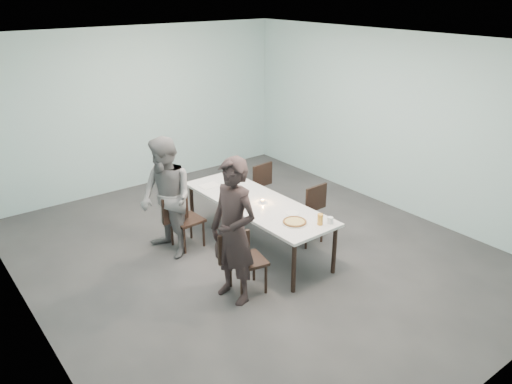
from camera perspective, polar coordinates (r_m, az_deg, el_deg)
ground at (r=7.44m, az=-0.46°, el=-6.90°), size 7.00×7.00×0.00m
room_shell at (r=6.67m, az=-0.51°, el=8.41°), size 6.02×7.02×3.01m
table at (r=7.27m, az=0.08°, el=-1.49°), size 0.94×2.61×0.75m
chair_near_left at (r=6.31m, az=-1.60°, el=-7.46°), size 0.64×0.49×0.87m
chair_far_left at (r=7.42m, az=-8.43°, el=-2.85°), size 0.62×0.45×0.87m
chair_near_right at (r=7.61m, az=6.25°, el=-2.07°), size 0.62×0.44×0.87m
chair_far_right at (r=8.46m, az=0.20°, el=0.70°), size 0.63×0.45×0.87m
diner_near at (r=6.00m, az=-2.58°, el=-4.53°), size 0.57×0.75×1.85m
diner_far at (r=7.14m, az=-10.20°, el=-0.72°), size 0.74×0.91×1.75m
pizza at (r=6.61m, az=4.44°, el=-3.43°), size 0.34×0.34×0.04m
side_plate at (r=6.89m, az=4.14°, el=-2.43°), size 0.18×0.18×0.01m
beer_glass at (r=6.59m, az=7.34°, el=-3.12°), size 0.08×0.08×0.15m
water_tumbler at (r=6.65m, az=8.47°, el=-3.22°), size 0.08×0.08×0.09m
tealight at (r=7.20m, az=0.76°, el=-1.08°), size 0.06×0.06×0.05m
amber_tumbler at (r=7.66m, az=-2.96°, el=0.56°), size 0.07×0.07×0.08m
menu at (r=7.84m, az=-5.34°, el=0.74°), size 0.30×0.23×0.01m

